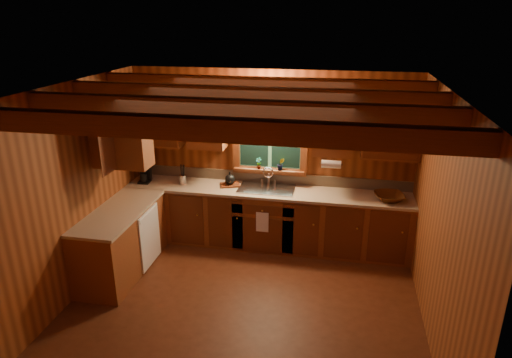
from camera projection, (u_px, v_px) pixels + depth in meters
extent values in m
plane|color=#4F2513|center=(243.00, 305.00, 5.46)|extent=(4.20, 4.20, 0.00)
plane|color=brown|center=(241.00, 90.00, 4.56)|extent=(4.20, 4.20, 0.00)
plane|color=brown|center=(270.00, 157.00, 6.75)|extent=(4.20, 0.00, 4.20)
plane|color=brown|center=(184.00, 312.00, 3.26)|extent=(4.20, 0.00, 4.20)
plane|color=brown|center=(72.00, 194.00, 5.39)|extent=(0.00, 3.80, 3.80)
plane|color=brown|center=(441.00, 224.00, 4.63)|extent=(0.00, 3.80, 3.80)
cube|color=brown|center=(206.00, 129.00, 3.49)|extent=(4.20, 0.14, 0.18)
cube|color=brown|center=(231.00, 109.00, 4.23)|extent=(4.20, 0.14, 0.18)
cube|color=brown|center=(249.00, 95.00, 4.96)|extent=(4.20, 0.14, 0.18)
cube|color=brown|center=(262.00, 84.00, 5.70)|extent=(4.20, 0.14, 0.18)
cube|color=brown|center=(266.00, 218.00, 6.77)|extent=(4.20, 0.62, 0.86)
cube|color=brown|center=(122.00, 242.00, 6.07)|extent=(0.62, 1.60, 0.86)
cube|color=tan|center=(266.00, 191.00, 6.61)|extent=(4.20, 0.66, 0.04)
cube|color=tan|center=(119.00, 212.00, 5.92)|extent=(0.64, 1.60, 0.04)
cube|color=tan|center=(270.00, 178.00, 6.85)|extent=(4.20, 0.02, 0.16)
cube|color=white|center=(150.00, 237.00, 6.20)|extent=(0.02, 0.60, 0.80)
cube|color=brown|center=(157.00, 120.00, 6.72)|extent=(0.78, 0.34, 0.78)
cube|color=brown|center=(207.00, 122.00, 6.58)|extent=(0.55, 0.34, 0.78)
cube|color=brown|center=(334.00, 128.00, 6.24)|extent=(0.55, 0.34, 0.78)
cube|color=brown|center=(392.00, 130.00, 6.10)|extent=(0.78, 0.34, 0.78)
cube|color=brown|center=(108.00, 137.00, 5.79)|extent=(0.34, 1.10, 0.78)
cube|color=brown|center=(270.00, 112.00, 6.47)|extent=(1.12, 0.08, 0.10)
cube|color=brown|center=(270.00, 171.00, 6.79)|extent=(1.12, 0.08, 0.10)
cube|color=brown|center=(236.00, 140.00, 6.72)|extent=(0.10, 0.08, 0.80)
cube|color=brown|center=(304.00, 144.00, 6.54)|extent=(0.10, 0.08, 0.80)
cube|color=#447431|center=(270.00, 141.00, 6.66)|extent=(0.92, 0.01, 0.80)
cube|color=black|center=(254.00, 152.00, 6.74)|extent=(0.42, 0.02, 0.42)
cube|color=black|center=(286.00, 154.00, 6.66)|extent=(0.42, 0.02, 0.42)
cylinder|color=black|center=(270.00, 140.00, 6.63)|extent=(0.92, 0.01, 0.01)
cube|color=brown|center=(269.00, 170.00, 6.74)|extent=(1.06, 0.14, 0.04)
cylinder|color=black|center=(270.00, 96.00, 6.40)|extent=(0.08, 0.03, 0.08)
cylinder|color=black|center=(263.00, 96.00, 6.36)|extent=(0.09, 0.17, 0.08)
cylinder|color=black|center=(277.00, 97.00, 6.32)|extent=(0.09, 0.17, 0.08)
sphere|color=#FFE0A5|center=(258.00, 102.00, 6.34)|extent=(0.13, 0.13, 0.13)
sphere|color=#FFE0A5|center=(280.00, 103.00, 6.28)|extent=(0.13, 0.13, 0.13)
cylinder|color=white|center=(331.00, 164.00, 6.22)|extent=(0.27, 0.11, 0.11)
cube|color=white|center=(262.00, 222.00, 6.44)|extent=(0.18, 0.01, 0.30)
cube|color=silver|center=(266.00, 189.00, 6.62)|extent=(0.82, 0.48, 0.02)
cube|color=#262628|center=(254.00, 192.00, 6.67)|extent=(0.34, 0.40, 0.14)
cube|color=#262628|center=(279.00, 194.00, 6.60)|extent=(0.34, 0.40, 0.14)
cylinder|color=silver|center=(269.00, 178.00, 6.74)|extent=(0.04, 0.04, 0.22)
torus|color=silver|center=(268.00, 172.00, 6.65)|extent=(0.16, 0.02, 0.16)
cube|color=black|center=(145.00, 181.00, 6.88)|extent=(0.16, 0.20, 0.03)
cube|color=black|center=(146.00, 171.00, 6.89)|extent=(0.16, 0.07, 0.27)
cube|color=black|center=(143.00, 166.00, 6.78)|extent=(0.16, 0.18, 0.04)
cylinder|color=black|center=(144.00, 177.00, 6.83)|extent=(0.10, 0.10, 0.12)
cylinder|color=silver|center=(183.00, 179.00, 6.82)|extent=(0.11, 0.11, 0.13)
cylinder|color=black|center=(181.00, 171.00, 6.77)|extent=(0.03, 0.03, 0.20)
cylinder|color=black|center=(182.00, 171.00, 6.77)|extent=(0.01, 0.01, 0.20)
cylinder|color=black|center=(183.00, 171.00, 6.78)|extent=(0.03, 0.03, 0.20)
cylinder|color=black|center=(184.00, 170.00, 6.78)|extent=(0.04, 0.05, 0.19)
cube|color=#542512|center=(230.00, 185.00, 6.75)|extent=(0.34, 0.29, 0.03)
sphere|color=black|center=(230.00, 179.00, 6.72)|extent=(0.15, 0.15, 0.15)
cylinder|color=black|center=(230.00, 173.00, 6.68)|extent=(0.02, 0.02, 0.04)
imported|color=#48230C|center=(389.00, 197.00, 6.20)|extent=(0.48, 0.48, 0.10)
imported|color=#542512|center=(259.00, 163.00, 6.71)|extent=(0.11, 0.09, 0.18)
imported|color=#542512|center=(281.00, 164.00, 6.65)|extent=(0.12, 0.11, 0.19)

